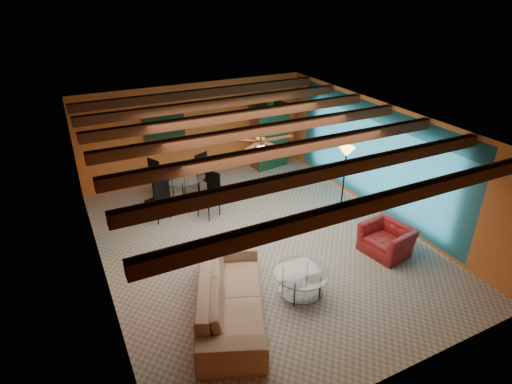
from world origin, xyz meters
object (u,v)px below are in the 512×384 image
armchair (387,240)px  vase (182,161)px  armoire (269,137)px  potted_plant (270,99)px  sofa (231,295)px  coffee_table (301,283)px  floor_lamp (343,183)px  dining_table (184,186)px

armchair → vase: size_ratio=4.90×
armoire → potted_plant: 1.17m
armoire → armchair: bearing=-98.6°
armchair → potted_plant: size_ratio=1.97×
armchair → potted_plant: 5.52m
armchair → armoire: 5.26m
sofa → coffee_table: size_ratio=2.74×
armchair → armoire: armoire is taller
vase → armoire: bearing=23.2°
sofa → floor_lamp: 4.23m
floor_lamp → potted_plant: size_ratio=3.67×
coffee_table → potted_plant: potted_plant is taller
dining_table → potted_plant: potted_plant is taller
coffee_table → dining_table: bearing=101.3°
floor_lamp → armoire: bearing=91.4°
coffee_table → floor_lamp: (2.40, 2.02, 0.65)m
sofa → floor_lamp: bearing=-40.2°
sofa → vase: 4.21m
coffee_table → armoire: size_ratio=0.54×
armoire → vase: size_ratio=9.41×
armchair → coffee_table: bearing=-91.5°
floor_lamp → vase: (-3.24, 2.19, 0.33)m
dining_table → floor_lamp: 3.93m
sofa → armchair: bearing=-63.7°
potted_plant → vase: (-3.15, -1.35, -0.86)m
dining_table → floor_lamp: size_ratio=1.21×
vase → dining_table: bearing=180.0°
coffee_table → armchair: bearing=8.4°
dining_table → potted_plant: 3.76m
coffee_table → dining_table: size_ratio=0.46×
dining_table → vase: 0.67m
coffee_table → armoire: (2.31, 5.57, 0.67)m
dining_table → armoire: bearing=23.2°
armchair → vase: vase is taller
floor_lamp → potted_plant: 3.74m
coffee_table → armoire: bearing=67.4°
floor_lamp → armchair: bearing=-92.6°
sofa → armoire: 6.58m
coffee_table → dining_table: dining_table is taller
armoire → floor_lamp: (0.09, -3.55, -0.02)m
potted_plant → armchair: bearing=-89.9°
sofa → vase: size_ratio=13.93×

